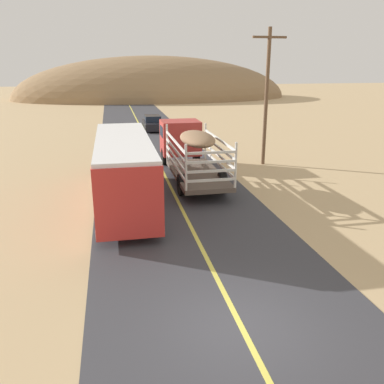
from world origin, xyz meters
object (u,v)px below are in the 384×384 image
at_px(livestock_truck, 186,144).
at_px(power_pole_mid, 267,94).
at_px(car_far, 153,123).
at_px(bus, 124,169).

xyz_separation_m(livestock_truck, power_pole_mid, (5.48, 1.08, 2.84)).
relative_size(livestock_truck, car_far, 2.20).
bearing_deg(bus, power_pole_mid, 34.38).
bearing_deg(bus, car_far, 80.76).
relative_size(bus, power_pole_mid, 1.15).
height_order(livestock_truck, bus, bus).
bearing_deg(livestock_truck, bus, -126.44).
bearing_deg(livestock_truck, power_pole_mid, 11.18).
distance_m(bus, power_pole_mid, 11.81).
bearing_deg(bus, livestock_truck, 53.56).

